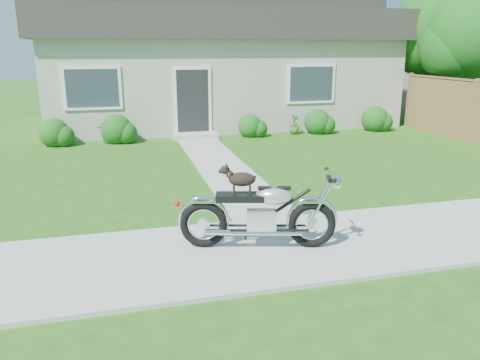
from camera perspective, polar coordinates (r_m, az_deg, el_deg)
name	(u,v)px	position (r m, az deg, el deg)	size (l,w,h in m)	color
ground	(386,236)	(7.44, 17.43, -6.53)	(80.00, 80.00, 0.00)	#235114
sidewalk	(387,235)	(7.43, 17.44, -6.39)	(24.00, 2.20, 0.04)	#9E9B93
walkway	(220,164)	(11.36, -2.51, 1.91)	(1.20, 8.00, 0.03)	#9E9B93
house	(219,64)	(18.19, -2.62, 13.92)	(12.60, 7.03, 4.50)	beige
fence	(474,112)	(15.44, 26.64, 7.44)	(0.12, 6.62, 1.90)	brown
tree_near	(477,39)	(17.91, 26.89, 15.08)	(3.08, 3.08, 4.73)	#3D2B1C
tree_far	(445,33)	(19.03, 23.68, 16.14)	(3.33, 3.33, 5.11)	#3D2B1C
shrub_row	(232,126)	(14.89, -1.04, 6.62)	(11.21, 0.91, 0.91)	#174F15
potted_plant_left	(108,131)	(14.54, -15.75, 5.81)	(0.66, 0.58, 0.74)	#155115
potted_plant_right	(294,124)	(15.57, 6.64, 6.77)	(0.37, 0.37, 0.66)	#2E691C
motorcycle_with_dog	(261,212)	(6.45, 2.54, -3.96)	(2.18, 0.87, 1.18)	black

